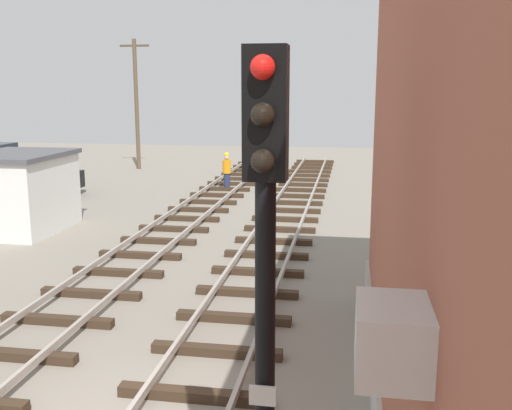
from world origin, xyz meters
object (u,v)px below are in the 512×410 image
Objects in this scene: signal_mast at (265,280)px; control_hut at (19,192)px; utility_pole_far at (136,102)px; track_worker_foreground at (227,172)px; parked_car_black at (34,176)px.

signal_mast is 1.39× the size of control_hut.
utility_pole_far is (-1.62, 16.04, 2.72)m from control_hut.
signal_mast is 32.29m from utility_pole_far.
utility_pole_far reaches higher than signal_mast.
parked_car_black is at bearing -162.64° from track_worker_foreground.
signal_mast reaches higher than control_hut.
utility_pole_far is (1.62, 9.45, 3.21)m from parked_car_black.
signal_mast is at bearing -52.14° from control_hut.
control_hut is at bearing -63.84° from parked_car_black.
track_worker_foreground is (5.43, 9.29, -0.46)m from control_hut.
utility_pole_far is 10.26m from track_worker_foreground.
signal_mast is 1.26× the size of parked_car_black.
parked_car_black is at bearing 124.40° from signal_mast.
parked_car_black is 10.11m from utility_pole_far.
signal_mast is 23.81m from track_worker_foreground.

